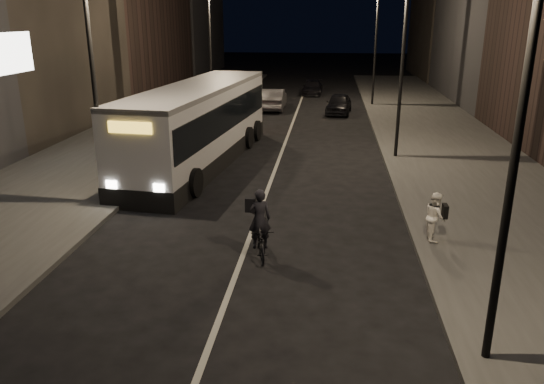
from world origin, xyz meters
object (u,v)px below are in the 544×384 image
(streetlight_right_far, at_px, (373,34))
(city_bus, at_px, (199,122))
(streetlight_right_near, at_px, (508,92))
(streetlight_left_near, at_px, (99,55))
(streetlight_left_far, at_px, (214,36))
(cyclist_on_bicycle, at_px, (260,234))
(car_near, at_px, (339,104))
(pedestrian_woman, at_px, (435,216))
(car_mid, at_px, (273,99))
(streetlight_right_mid, at_px, (398,44))
(car_far, at_px, (312,88))

(streetlight_right_far, distance_m, city_bus, 20.14)
(streetlight_right_near, height_order, streetlight_left_near, same)
(streetlight_left_far, xyz_separation_m, cyclist_on_bicycle, (5.85, -21.62, -4.66))
(cyclist_on_bicycle, height_order, car_near, cyclist_on_bicycle)
(streetlight_right_near, height_order, streetlight_right_far, same)
(cyclist_on_bicycle, xyz_separation_m, pedestrian_woman, (5.09, 1.45, 0.21))
(streetlight_left_far, bearing_deg, cyclist_on_bicycle, -74.87)
(streetlight_left_far, bearing_deg, streetlight_right_far, 29.36)
(pedestrian_woman, xyz_separation_m, car_mid, (-7.38, 23.77, -0.14))
(streetlight_right_near, xyz_separation_m, city_bus, (-8.93, 14.27, -3.39))
(pedestrian_woman, bearing_deg, streetlight_left_far, 26.41)
(city_bus, xyz_separation_m, cyclist_on_bicycle, (4.11, -9.89, -1.27))
(streetlight_left_near, height_order, car_near, streetlight_left_near)
(streetlight_right_mid, bearing_deg, car_near, 100.65)
(car_near, height_order, car_far, car_near)
(streetlight_right_mid, relative_size, city_bus, 0.59)
(streetlight_right_far, relative_size, car_mid, 1.74)
(city_bus, bearing_deg, cyclist_on_bicycle, -61.36)
(pedestrian_woman, bearing_deg, car_near, 4.52)
(cyclist_on_bicycle, bearing_deg, pedestrian_woman, 2.48)
(city_bus, bearing_deg, pedestrian_woman, -36.48)
(streetlight_left_near, xyz_separation_m, cyclist_on_bicycle, (5.85, -3.62, -4.66))
(streetlight_right_near, bearing_deg, streetlight_left_far, 112.30)
(pedestrian_woman, bearing_deg, city_bus, 45.42)
(streetlight_left_far, xyz_separation_m, city_bus, (1.73, -11.73, -3.39))
(streetlight_left_near, height_order, streetlight_left_far, same)
(streetlight_right_far, distance_m, streetlight_left_near, 26.26)
(streetlight_left_far, height_order, pedestrian_woman, streetlight_left_far)
(city_bus, bearing_deg, car_far, 85.51)
(streetlight_right_mid, relative_size, car_far, 1.98)
(city_bus, height_order, cyclist_on_bicycle, city_bus)
(streetlight_left_far, distance_m, pedestrian_woman, 23.37)
(streetlight_right_mid, xyz_separation_m, car_far, (-4.53, 21.93, -4.77))
(streetlight_right_far, xyz_separation_m, car_mid, (-7.12, -2.39, -4.59))
(streetlight_left_far, xyz_separation_m, pedestrian_woman, (10.93, -20.17, -4.46))
(streetlight_right_near, relative_size, streetlight_right_far, 1.00)
(city_bus, height_order, car_near, city_bus)
(car_mid, distance_m, car_far, 8.72)
(streetlight_left_far, xyz_separation_m, car_mid, (3.55, 3.61, -4.59))
(car_near, xyz_separation_m, car_mid, (-4.78, 1.19, 0.07))
(streetlight_right_near, height_order, car_far, streetlight_right_near)
(streetlight_left_near, bearing_deg, streetlight_right_near, -36.88)
(streetlight_right_near, distance_m, streetlight_left_near, 13.33)
(streetlight_right_mid, bearing_deg, streetlight_left_far, 136.84)
(streetlight_right_near, bearing_deg, city_bus, 122.04)
(streetlight_left_far, relative_size, car_near, 2.00)
(pedestrian_woman, height_order, car_mid, pedestrian_woman)
(streetlight_right_mid, xyz_separation_m, car_mid, (-7.12, 13.61, -4.59))
(pedestrian_woman, relative_size, car_far, 0.36)
(streetlight_right_mid, relative_size, car_near, 2.00)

